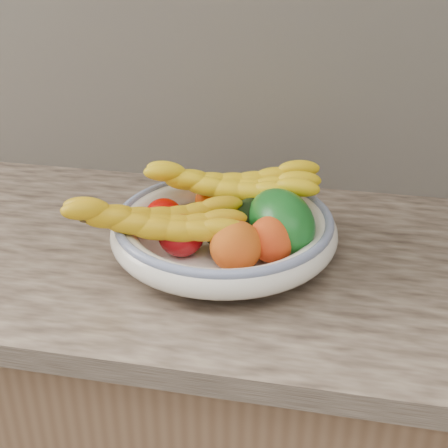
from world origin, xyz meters
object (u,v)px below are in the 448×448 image
fruit_bowl (224,230)px  banana_bunch_front (156,225)px  banana_bunch_back (231,189)px  green_mango (281,222)px

fruit_bowl → banana_bunch_front: 0.13m
fruit_bowl → banana_bunch_back: banana_bunch_back is taller
banana_bunch_back → banana_bunch_front: 0.18m
banana_bunch_back → banana_bunch_front: banana_bunch_back is taller
green_mango → banana_bunch_front: (-0.20, -0.06, 0.01)m
fruit_bowl → banana_bunch_back: (-0.00, 0.09, 0.04)m
banana_bunch_front → fruit_bowl: bearing=19.0°
fruit_bowl → green_mango: size_ratio=2.60×
banana_bunch_front → banana_bunch_back: bearing=42.7°
banana_bunch_front → green_mango: bearing=2.7°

